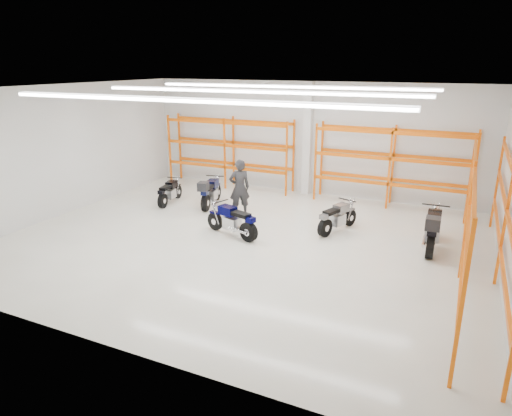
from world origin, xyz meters
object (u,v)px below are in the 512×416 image
at_px(motorcycle_back_c, 336,218).
at_px(structural_column, 307,139).
at_px(motorcycle_back_a, 169,193).
at_px(motorcycle_back_b, 210,193).
at_px(standing_man, 240,188).
at_px(motorcycle_main, 233,222).
at_px(motorcycle_back_d, 432,230).

relative_size(motorcycle_back_c, structural_column, 0.42).
xyz_separation_m(motorcycle_back_a, motorcycle_back_b, (1.61, 0.33, 0.11)).
bearing_deg(motorcycle_back_a, standing_man, -2.05).
relative_size(motorcycle_main, motorcycle_back_d, 0.83).
relative_size(motorcycle_back_a, structural_column, 0.42).
bearing_deg(motorcycle_main, structural_column, 85.68).
distance_m(motorcycle_back_b, standing_man, 1.61).
distance_m(motorcycle_back_a, standing_man, 3.14).
height_order(motorcycle_back_b, motorcycle_back_d, motorcycle_back_d).
xyz_separation_m(motorcycle_back_d, standing_man, (-6.44, 0.52, 0.40)).
distance_m(motorcycle_main, motorcycle_back_a, 4.35).
height_order(motorcycle_back_a, motorcycle_back_c, motorcycle_back_c).
xyz_separation_m(motorcycle_main, standing_man, (-0.76, 1.93, 0.53)).
bearing_deg(motorcycle_back_d, motorcycle_back_a, 176.25).
bearing_deg(standing_man, motorcycle_back_d, 136.03).
bearing_deg(motorcycle_back_c, motorcycle_back_b, 172.90).
bearing_deg(motorcycle_back_d, motorcycle_back_b, 173.13).
distance_m(motorcycle_main, motorcycle_back_d, 5.86).
xyz_separation_m(motorcycle_back_a, motorcycle_back_d, (9.53, -0.63, 0.17)).
xyz_separation_m(motorcycle_back_a, standing_man, (3.08, -0.11, 0.58)).
distance_m(motorcycle_back_a, motorcycle_back_c, 6.64).
height_order(motorcycle_main, structural_column, structural_column).
xyz_separation_m(motorcycle_back_d, structural_column, (-5.26, 4.24, 1.65)).
height_order(motorcycle_back_a, motorcycle_back_d, motorcycle_back_d).
xyz_separation_m(motorcycle_main, motorcycle_back_b, (-2.23, 2.37, 0.06)).
distance_m(motorcycle_main, standing_man, 2.14).
bearing_deg(motorcycle_back_a, motorcycle_back_d, -3.75).
xyz_separation_m(motorcycle_back_c, standing_man, (-3.55, 0.19, 0.56)).
bearing_deg(motorcycle_back_b, structural_column, 51.00).
relative_size(motorcycle_back_a, motorcycle_back_d, 0.76).
bearing_deg(motorcycle_back_b, motorcycle_main, -46.71).
xyz_separation_m(motorcycle_back_c, motorcycle_back_d, (2.89, -0.33, 0.15)).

